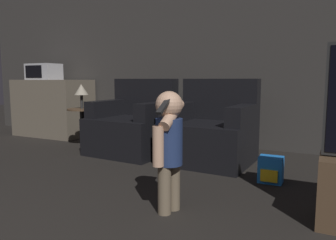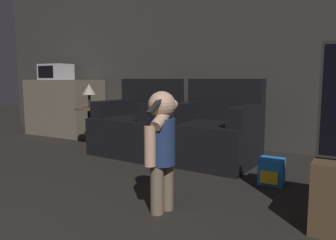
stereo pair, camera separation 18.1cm
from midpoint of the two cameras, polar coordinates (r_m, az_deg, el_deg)
name	(u,v)px [view 2 (the right image)]	position (r m, az deg, el deg)	size (l,w,h in m)	color
wall_back	(217,49)	(4.54, 9.77, 12.02)	(8.40, 0.05, 2.60)	#33302D
armchair_left	(138,126)	(4.06, -3.90, -1.14)	(0.94, 0.87, 0.91)	black
armchair_right	(214,133)	(3.60, 9.51, -2.28)	(0.92, 0.86, 0.91)	black
person_toddler	(161,142)	(2.19, 1.20, -3.82)	(0.18, 0.33, 0.83)	brown
toy_backpack	(271,172)	(3.01, 19.25, -8.49)	(0.20, 0.17, 0.23)	blue
kitchen_counter	(65,107)	(5.63, -16.68, 2.16)	(1.19, 0.66, 0.90)	#665B4C
microwave	(56,72)	(5.74, -18.12, 7.96)	(0.50, 0.35, 0.26)	#B7B7BC
side_table	(90,116)	(4.47, -12.34, 0.64)	(0.38, 0.38, 0.52)	black
lamp	(89,90)	(4.45, -12.46, 5.14)	(0.18, 0.18, 0.32)	#262626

